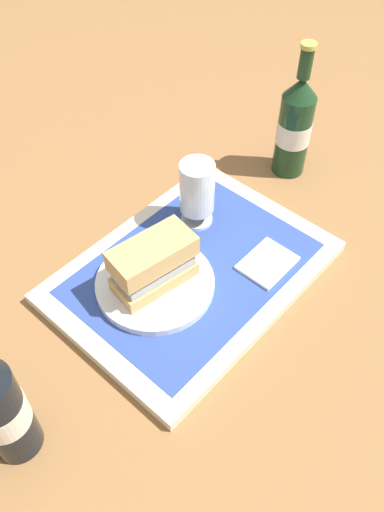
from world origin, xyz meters
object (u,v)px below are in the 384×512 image
at_px(plate, 155,284).
at_px(beer_glass, 197,192).
at_px(sandwich, 155,262).
at_px(beer_bottle, 295,126).

xyz_separation_m(plate, beer_glass, (0.16, 0.05, 0.06)).
distance_m(sandwich, beer_glass, 0.16).
relative_size(plate, beer_glass, 1.52).
height_order(sandwich, beer_glass, beer_glass).
bearing_deg(sandwich, plate, -180.00).
xyz_separation_m(plate, beer_bottle, (0.40, 0.02, 0.08)).
distance_m(plate, beer_bottle, 0.41).
xyz_separation_m(beer_glass, beer_bottle, (0.25, -0.03, 0.02)).
xyz_separation_m(plate, sandwich, (0.00, -0.00, 0.05)).
distance_m(beer_glass, beer_bottle, 0.25).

